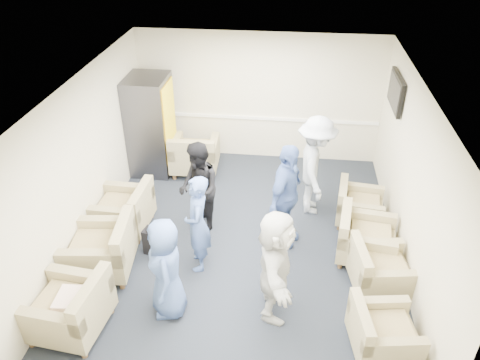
# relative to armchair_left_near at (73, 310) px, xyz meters

# --- Properties ---
(floor) EXTENTS (6.00, 6.00, 0.00)m
(floor) POSITION_rel_armchair_left_near_xyz_m (2.00, 2.07, -0.37)
(floor) COLOR black
(floor) RESTS_ON ground
(ceiling) EXTENTS (6.00, 6.00, 0.00)m
(ceiling) POSITION_rel_armchair_left_near_xyz_m (2.00, 2.07, 2.33)
(ceiling) COLOR white
(ceiling) RESTS_ON back_wall
(back_wall) EXTENTS (5.00, 0.02, 2.70)m
(back_wall) POSITION_rel_armchair_left_near_xyz_m (2.00, 5.07, 0.98)
(back_wall) COLOR beige
(back_wall) RESTS_ON floor
(front_wall) EXTENTS (5.00, 0.02, 2.70)m
(front_wall) POSITION_rel_armchair_left_near_xyz_m (2.00, -0.93, 0.98)
(front_wall) COLOR beige
(front_wall) RESTS_ON floor
(left_wall) EXTENTS (0.02, 6.00, 2.70)m
(left_wall) POSITION_rel_armchair_left_near_xyz_m (-0.50, 2.07, 0.98)
(left_wall) COLOR beige
(left_wall) RESTS_ON floor
(right_wall) EXTENTS (0.02, 6.00, 2.70)m
(right_wall) POSITION_rel_armchair_left_near_xyz_m (4.50, 2.07, 0.98)
(right_wall) COLOR beige
(right_wall) RESTS_ON floor
(chair_rail) EXTENTS (4.98, 0.04, 0.06)m
(chair_rail) POSITION_rel_armchair_left_near_xyz_m (2.00, 5.05, 0.53)
(chair_rail) COLOR white
(chair_rail) RESTS_ON back_wall
(tv) EXTENTS (0.10, 1.00, 0.58)m
(tv) POSITION_rel_armchair_left_near_xyz_m (4.43, 3.87, 1.68)
(tv) COLOR black
(tv) RESTS_ON right_wall
(armchair_left_near) EXTENTS (1.01, 1.01, 0.73)m
(armchair_left_near) POSITION_rel_armchair_left_near_xyz_m (0.00, 0.00, 0.00)
(armchair_left_near) COLOR #91855E
(armchair_left_near) RESTS_ON floor
(armchair_left_mid) EXTENTS (1.05, 1.05, 0.76)m
(armchair_left_mid) POSITION_rel_armchair_left_near_xyz_m (-0.01, 1.16, 0.01)
(armchair_left_mid) COLOR #91855E
(armchair_left_mid) RESTS_ON floor
(armchair_left_far) EXTENTS (0.93, 0.93, 0.72)m
(armchair_left_far) POSITION_rel_armchair_left_near_xyz_m (-0.02, 2.21, -0.01)
(armchair_left_far) COLOR #91855E
(armchair_left_far) RESTS_ON floor
(armchair_right_near) EXTENTS (0.88, 0.88, 0.62)m
(armchair_right_near) POSITION_rel_armchair_left_near_xyz_m (3.93, 0.12, -0.06)
(armchair_right_near) COLOR #91855E
(armchair_right_near) RESTS_ON floor
(armchair_right_midnear) EXTENTS (0.93, 0.93, 0.65)m
(armchair_right_midnear) POSITION_rel_armchair_left_near_xyz_m (4.04, 1.24, -0.04)
(armchair_right_midnear) COLOR #91855E
(armchair_right_midnear) RESTS_ON floor
(armchair_right_midfar) EXTENTS (0.98, 0.98, 0.69)m
(armchair_right_midfar) POSITION_rel_armchair_left_near_xyz_m (3.90, 1.92, -0.02)
(armchair_right_midfar) COLOR #91855E
(armchair_right_midfar) RESTS_ON floor
(armchair_right_far) EXTENTS (0.86, 0.86, 0.62)m
(armchair_right_far) POSITION_rel_armchair_left_near_xyz_m (3.91, 2.87, -0.06)
(armchair_right_far) COLOR #91855E
(armchair_right_far) RESTS_ON floor
(armchair_corner) EXTENTS (0.97, 0.97, 0.74)m
(armchair_corner) POSITION_rel_armchair_left_near_xyz_m (0.77, 4.21, 0.00)
(armchair_corner) COLOR #91855E
(armchair_corner) RESTS_ON floor
(vending_machine) EXTENTS (0.81, 0.94, 1.99)m
(vending_machine) POSITION_rel_armchair_left_near_xyz_m (-0.10, 4.26, 0.63)
(vending_machine) COLOR #46464D
(vending_machine) RESTS_ON floor
(backpack) EXTENTS (0.35, 0.28, 0.53)m
(backpack) POSITION_rel_armchair_left_near_xyz_m (0.62, 1.65, -0.09)
(backpack) COLOR black
(backpack) RESTS_ON floor
(pillow) EXTENTS (0.33, 0.43, 0.12)m
(pillow) POSITION_rel_armchair_left_near_xyz_m (-0.01, 0.01, 0.18)
(pillow) COLOR white
(pillow) RESTS_ON armchair_left_near
(person_front_left) EXTENTS (0.65, 0.84, 1.51)m
(person_front_left) POSITION_rel_armchair_left_near_xyz_m (1.15, 0.49, 0.39)
(person_front_left) COLOR #435EA0
(person_front_left) RESTS_ON floor
(person_mid_left) EXTENTS (0.48, 0.64, 1.58)m
(person_mid_left) POSITION_rel_armchair_left_near_xyz_m (1.39, 1.44, 0.43)
(person_mid_left) COLOR #435EA0
(person_mid_left) RESTS_ON floor
(person_back_left) EXTENTS (0.90, 0.98, 1.62)m
(person_back_left) POSITION_rel_armchair_left_near_xyz_m (1.23, 2.37, 0.44)
(person_back_left) COLOR black
(person_back_left) RESTS_ON floor
(person_back_right) EXTENTS (0.72, 1.21, 1.83)m
(person_back_right) POSITION_rel_armchair_left_near_xyz_m (3.14, 3.14, 0.55)
(person_back_right) COLOR silver
(person_back_right) RESTS_ON floor
(person_mid_right) EXTENTS (0.79, 1.14, 1.79)m
(person_mid_right) POSITION_rel_armchair_left_near_xyz_m (2.67, 2.17, 0.53)
(person_mid_right) COLOR #435EA0
(person_mid_right) RESTS_ON floor
(person_front_right) EXTENTS (0.51, 1.53, 1.64)m
(person_front_right) POSITION_rel_armchair_left_near_xyz_m (2.59, 0.65, 0.45)
(person_front_right) COLOR silver
(person_front_right) RESTS_ON floor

